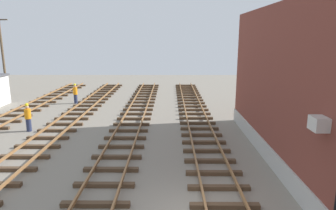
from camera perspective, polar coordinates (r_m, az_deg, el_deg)
utility_pole_far at (r=35.68m, az=-29.18°, el=8.47°), size 1.80×0.24×8.16m
track_worker_foreground at (r=21.21m, az=-25.31°, el=-2.17°), size 0.40×0.40×1.87m
track_worker_distant at (r=28.73m, az=-17.38°, el=2.11°), size 0.40×0.40×1.87m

